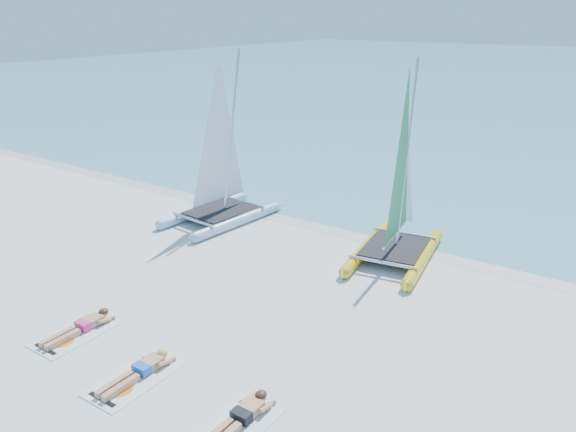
% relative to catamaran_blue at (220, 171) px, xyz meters
% --- Properties ---
extents(ground, '(140.00, 140.00, 0.00)m').
position_rel_catamaran_blue_xyz_m(ground, '(4.15, -3.94, -1.77)').
color(ground, silver).
rests_on(ground, ground).
extents(wet_sand_strip, '(140.00, 1.40, 0.01)m').
position_rel_catamaran_blue_xyz_m(wet_sand_strip, '(4.15, 1.56, -1.76)').
color(wet_sand_strip, silver).
rests_on(wet_sand_strip, ground).
extents(catamaran_blue, '(2.48, 4.52, 5.92)m').
position_rel_catamaran_blue_xyz_m(catamaran_blue, '(0.00, 0.00, 0.00)').
color(catamaran_blue, '#ADC5E3').
rests_on(catamaran_blue, ground).
extents(catamaran_yellow, '(2.69, 4.72, 5.86)m').
position_rel_catamaran_blue_xyz_m(catamaran_yellow, '(6.27, 0.80, 0.08)').
color(catamaran_yellow, yellow).
rests_on(catamaran_yellow, ground).
extents(towel_a, '(1.00, 1.85, 0.02)m').
position_rel_catamaran_blue_xyz_m(towel_a, '(2.13, -7.57, -1.76)').
color(towel_a, silver).
rests_on(towel_a, ground).
extents(sunbather_a, '(0.37, 1.73, 0.26)m').
position_rel_catamaran_blue_xyz_m(sunbather_a, '(2.13, -7.38, -1.65)').
color(sunbather_a, tan).
rests_on(sunbather_a, towel_a).
extents(towel_b, '(1.00, 1.85, 0.02)m').
position_rel_catamaran_blue_xyz_m(towel_b, '(4.51, -7.96, -1.76)').
color(towel_b, silver).
rests_on(towel_b, ground).
extents(sunbather_b, '(0.37, 1.73, 0.26)m').
position_rel_catamaran_blue_xyz_m(sunbather_b, '(4.51, -7.77, -1.65)').
color(sunbather_b, tan).
rests_on(sunbather_b, towel_b).
extents(towel_c, '(1.00, 1.85, 0.02)m').
position_rel_catamaran_blue_xyz_m(towel_c, '(7.04, -7.92, -1.76)').
color(towel_c, silver).
rests_on(towel_c, ground).
extents(sunbather_c, '(0.37, 1.73, 0.26)m').
position_rel_catamaran_blue_xyz_m(sunbather_c, '(7.04, -7.73, -1.65)').
color(sunbather_c, tan).
rests_on(sunbather_c, towel_c).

